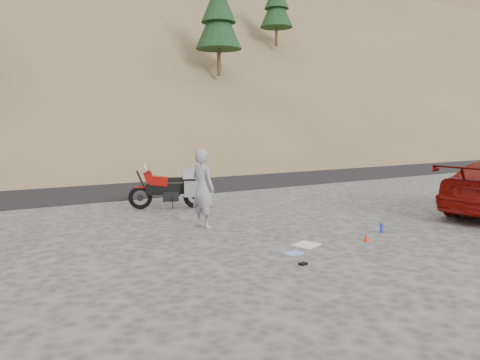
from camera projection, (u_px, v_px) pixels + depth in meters
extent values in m
plane|color=#484542|center=(222.00, 235.00, 9.90)|extent=(140.00, 140.00, 0.00)
cube|color=black|center=(108.00, 187.00, 17.58)|extent=(120.00, 7.00, 0.05)
cube|color=brown|center=(56.00, 49.00, 35.56)|extent=(110.00, 51.90, 46.72)
cube|color=brown|center=(56.00, 45.00, 35.53)|extent=(110.00, 43.28, 36.46)
cube|color=brown|center=(22.00, 19.00, 51.92)|extent=(120.00, 40.00, 30.00)
cylinder|color=#352313|center=(219.00, 59.00, 26.06)|extent=(0.22, 0.22, 1.82)
cone|color=black|center=(219.00, 22.00, 25.82)|extent=(2.60, 2.60, 2.92)
cone|color=black|center=(219.00, 1.00, 25.69)|extent=(1.95, 1.95, 2.28)
cylinder|color=#352313|center=(276.00, 35.00, 31.38)|extent=(0.18, 0.18, 1.54)
cone|color=black|center=(277.00, 8.00, 31.18)|extent=(2.20, 2.20, 2.48)
torus|color=black|center=(140.00, 198.00, 12.92)|extent=(0.65, 0.35, 0.65)
cylinder|color=black|center=(140.00, 198.00, 12.92)|extent=(0.20, 0.13, 0.20)
torus|color=black|center=(195.00, 196.00, 13.17)|extent=(0.69, 0.38, 0.69)
cylinder|color=black|center=(195.00, 196.00, 13.17)|extent=(0.23, 0.15, 0.22)
cylinder|color=black|center=(143.00, 185.00, 12.89)|extent=(0.36, 0.19, 0.80)
cylinder|color=black|center=(148.00, 171.00, 12.87)|extent=(0.26, 0.58, 0.04)
cube|color=black|center=(167.00, 189.00, 13.01)|extent=(1.18, 0.65, 0.29)
cube|color=black|center=(171.00, 196.00, 13.05)|extent=(0.52, 0.44, 0.28)
cube|color=maroon|center=(159.00, 181.00, 12.95)|extent=(0.59, 0.46, 0.31)
cube|color=maroon|center=(149.00, 177.00, 12.89)|extent=(0.40, 0.42, 0.35)
cube|color=silver|center=(146.00, 167.00, 12.85)|extent=(0.21, 0.32, 0.25)
cube|color=black|center=(176.00, 180.00, 13.02)|extent=(0.58, 0.40, 0.12)
cube|color=black|center=(189.00, 181.00, 13.09)|extent=(0.38, 0.29, 0.10)
cube|color=#A3A4A8|center=(191.00, 189.00, 12.87)|extent=(0.41, 0.25, 0.44)
cube|color=#A3A4A8|center=(190.00, 186.00, 13.37)|extent=(0.41, 0.25, 0.44)
cube|color=gray|center=(190.00, 174.00, 13.07)|extent=(0.51, 0.46, 0.26)
cube|color=maroon|center=(140.00, 187.00, 12.89)|extent=(0.32, 0.22, 0.04)
cylinder|color=black|center=(173.00, 203.00, 12.91)|extent=(0.10, 0.20, 0.36)
cylinder|color=#A3A4A8|center=(189.00, 195.00, 12.99)|extent=(0.45, 0.25, 0.13)
imported|color=gray|center=(203.00, 227.00, 10.70)|extent=(0.58, 0.74, 1.80)
cube|color=white|center=(307.00, 245.00, 9.11)|extent=(0.57, 0.54, 0.02)
cylinder|color=#19349B|center=(382.00, 228.00, 10.15)|extent=(0.08, 0.08, 0.20)
cone|color=red|center=(367.00, 238.00, 9.38)|extent=(0.16, 0.16, 0.16)
cube|color=black|center=(303.00, 264.00, 7.83)|extent=(0.15, 0.11, 0.04)
cube|color=#829BCA|center=(293.00, 253.00, 8.52)|extent=(0.34, 0.26, 0.01)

